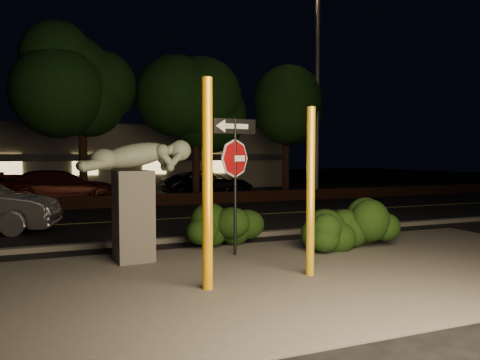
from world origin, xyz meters
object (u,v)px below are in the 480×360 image
Objects in this scene: signpost at (235,159)px; sculpture at (135,187)px; yellow_pole_left at (207,185)px; parked_car_dark at (208,183)px; yellow_pole_right at (311,192)px; streetlight at (314,75)px; parked_car_red at (16,188)px; parked_car_darkred at (61,187)px.

signpost is 1.18× the size of sculpture.
yellow_pole_left reaches higher than parked_car_dark.
sculpture is (-2.05, 0.26, -0.55)m from signpost.
sculpture is at bearing 138.99° from yellow_pole_right.
streetlight is at bearing 40.45° from sculpture.
streetlight is at bearing 46.26° from signpost.
parked_car_darkred is at bearing -112.88° from parked_car_red.
parked_car_red is (-13.23, 2.91, -5.28)m from streetlight.
sculpture is 13.53m from parked_car_red.
signpost is at bearing -169.86° from parked_car_darkred.
parked_car_dark is at bearing 68.34° from signpost.
signpost is at bearing -159.80° from parked_car_red.
yellow_pole_right is 1.03× the size of signpost.
parked_car_red reaches higher than parked_car_dark.
yellow_pole_left is 0.33× the size of streetlight.
streetlight is 1.96× the size of parked_car_darkred.
yellow_pole_right is at bearing -160.30° from parked_car_red.
yellow_pole_right reaches higher than parked_car_darkred.
streetlight is 7.69m from parked_car_dark.
parked_car_red is at bearing 164.58° from streetlight.
streetlight reaches higher than yellow_pole_right.
yellow_pole_left is 17.27m from parked_car_dark.
parked_car_red is 9.10m from parked_car_dark.
yellow_pole_right is 15.26m from parked_car_darkred.
parked_car_red is at bearing 96.53° from parked_car_dark.
parked_car_red is (-5.07, 13.43, -1.36)m from signpost.
parked_car_darkred is at bearing 103.48° from parked_car_dark.
parked_car_dark is at bearing 78.24° from yellow_pole_right.
yellow_pole_left is 1.12× the size of yellow_pole_right.
sculpture is 0.59× the size of parked_car_red.
streetlight is (7.54, 12.57, 4.49)m from yellow_pole_right.
parked_car_darkred is 7.41m from parked_car_dark.
parked_car_dark is (6.05, 13.92, -0.85)m from sculpture.
yellow_pole_right is 2.23m from signpost.
yellow_pole_right reaches higher than parked_car_dark.
parked_car_red is at bearing 98.28° from sculpture.
streetlight is at bearing -104.99° from parked_car_darkred.
signpost is (1.33, 2.20, 0.39)m from yellow_pole_left.
sculpture is at bearing 158.23° from parked_car_dark.
yellow_pole_left is at bearing -167.03° from parked_car_red.
parked_car_red is 0.81× the size of parked_car_darkred.
yellow_pole_left is at bearing -175.77° from yellow_pole_right.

